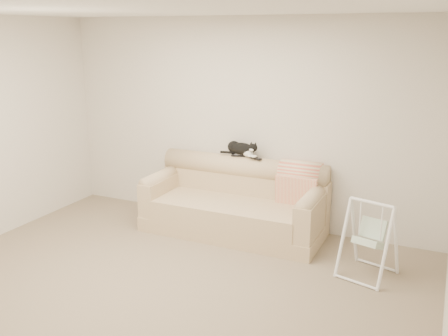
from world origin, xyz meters
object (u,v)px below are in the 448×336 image
remote_a (238,155)px  tuxedo_cat (242,149)px  remote_b (256,158)px  baby_swing (370,239)px  sofa (235,204)px

remote_a → tuxedo_cat: tuxedo_cat is taller
tuxedo_cat → remote_b: bearing=-12.9°
remote_a → baby_swing: 1.99m
sofa → baby_swing: bearing=-16.9°
baby_swing → sofa: bearing=163.1°
remote_a → remote_b: bearing=-7.6°
remote_b → tuxedo_cat: (-0.21, 0.05, 0.09)m
sofa → baby_swing: (1.70, -0.52, 0.05)m
baby_swing → remote_b: bearing=154.5°
remote_a → baby_swing: remote_a is taller
remote_b → baby_swing: remote_b is taller
sofa → baby_swing: size_ratio=2.73×
remote_a → tuxedo_cat: 0.10m
sofa → baby_swing: 1.78m
remote_a → remote_b: 0.25m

